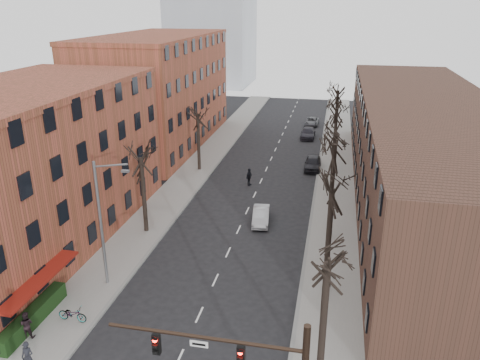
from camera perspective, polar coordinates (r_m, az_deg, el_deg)
The scene contains 23 objects.
sidewalk_left at distance 55.73m, azimuth -5.07°, elevation 1.63°, with size 4.00×90.00×0.15m, color gray.
sidewalk_right at distance 53.55m, azimuth 11.57°, elevation 0.47°, with size 4.00×90.00×0.15m, color gray.
building_left_near at distance 40.27m, azimuth -24.67°, elevation 1.05°, with size 12.00×26.00×12.00m, color brown.
building_left_far at distance 64.80m, azimuth -9.89°, elevation 10.46°, with size 12.00×28.00×14.00m, color brown.
building_right at distance 48.04m, azimuth 21.49°, elevation 3.25°, with size 12.00×50.00×10.00m, color #452A20.
awning_left at distance 32.77m, azimuth -22.59°, elevation -14.99°, with size 1.20×7.00×0.15m, color maroon.
hedge at distance 31.82m, azimuth -23.91°, elevation -14.95°, with size 0.80×6.00×1.00m, color #1A3412.
tree_right_b at distance 32.91m, azimuth 10.26°, elevation -13.37°, with size 5.20×5.20×10.80m, color black, non-canonical shape.
tree_right_c at distance 39.81m, azimuth 10.67°, elevation -6.96°, with size 5.20×5.20×11.60m, color black, non-canonical shape.
tree_right_d at distance 47.06m, azimuth 10.96°, elevation -2.49°, with size 5.20×5.20×10.00m, color black, non-canonical shape.
tree_right_e at distance 54.52m, azimuth 11.16°, elevation 0.78°, with size 5.20×5.20×10.80m, color black, non-canonical shape.
tree_right_f at distance 62.11m, azimuth 11.32°, elevation 3.25°, with size 5.20×5.20×11.60m, color black, non-canonical shape.
tree_left_a at distance 40.91m, azimuth -11.30°, elevation -6.22°, with size 5.20×5.20×9.50m, color black, non-canonical shape.
tree_left_b at distance 54.74m, azimuth -4.96°, elevation 1.19°, with size 5.20×5.20×9.50m, color black, non-canonical shape.
streetlight at distance 32.07m, azimuth -16.41°, elevation -4.59°, with size 2.45×0.22×9.03m.
silver_sedan at distance 41.51m, azimuth 2.57°, elevation -4.36°, with size 1.41×4.03×1.33m, color #B3B6BB.
parked_car_near at distance 55.28m, azimuth 8.86°, elevation 2.07°, with size 1.83×4.55×1.55m, color black.
parked_car_mid at distance 68.43m, azimuth 8.28°, elevation 5.68°, with size 1.97×4.84×1.41m, color #22212A.
parked_car_far at distance 75.91m, azimuth 8.79°, elevation 7.07°, with size 1.95×4.23×1.17m, color #55565C.
pedestrian_a at distance 28.27m, azimuth -24.46°, elevation -19.04°, with size 0.65×0.43×1.79m, color black.
pedestrian_b at distance 30.68m, azimuth -24.61°, elevation -15.75°, with size 0.82×0.64×1.68m, color black.
pedestrian_crossing at distance 49.74m, azimuth 1.11°, elevation 0.38°, with size 1.11×0.46×1.90m, color black.
bicycle at distance 31.19m, azimuth -19.76°, elevation -15.11°, with size 0.65×1.88×0.99m, color gray.
Camera 1 is at (7.42, -15.35, 18.31)m, focal length 35.00 mm.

